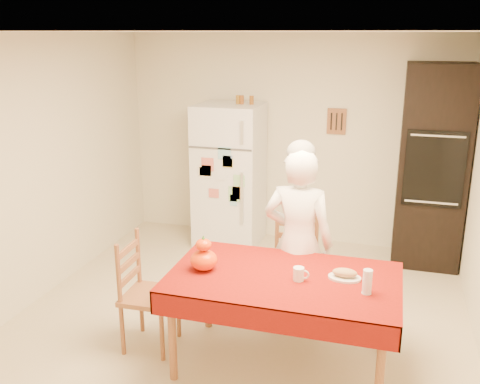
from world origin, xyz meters
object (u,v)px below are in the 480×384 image
at_px(oven_cabinet, 432,167).
at_px(seated_woman, 298,243).
at_px(dining_table, 283,285).
at_px(wine_glass, 367,282).
at_px(chair_far, 294,263).
at_px(bread_plate, 344,278).
at_px(chair_left, 142,289).
at_px(coffee_mug, 299,274).
at_px(refrigerator, 230,175).
at_px(pumpkin_lower, 204,260).

xyz_separation_m(oven_cabinet, seated_woman, (-1.12, -1.84, -0.29)).
bearing_deg(dining_table, wine_glass, -10.02).
xyz_separation_m(chair_far, bread_plate, (0.51, -0.74, 0.26)).
height_order(oven_cabinet, chair_left, oven_cabinet).
distance_m(seated_woman, coffee_mug, 0.60).
xyz_separation_m(oven_cabinet, dining_table, (-1.13, -2.39, -0.41)).
height_order(chair_far, seated_woman, seated_woman).
bearing_deg(oven_cabinet, chair_far, -127.27).
height_order(chair_far, bread_plate, chair_far).
distance_m(refrigerator, wine_glass, 3.02).
bearing_deg(chair_far, chair_left, -145.40).
height_order(chair_far, coffee_mug, chair_far).
bearing_deg(chair_far, refrigerator, 122.11).
bearing_deg(pumpkin_lower, oven_cabinet, 54.67).
height_order(chair_far, wine_glass, chair_far).
relative_size(coffee_mug, wine_glass, 0.57).
xyz_separation_m(refrigerator, dining_table, (1.15, -2.35, -0.16)).
bearing_deg(chair_far, oven_cabinet, 49.45).
height_order(refrigerator, chair_far, refrigerator).
bearing_deg(chair_far, bread_plate, -59.08).
xyz_separation_m(refrigerator, wine_glass, (1.76, -2.45, -0.00)).
distance_m(pumpkin_lower, wine_glass, 1.21).
bearing_deg(bread_plate, chair_far, 124.21).
xyz_separation_m(dining_table, chair_left, (-1.15, -0.02, -0.18)).
height_order(refrigerator, chair_left, refrigerator).
bearing_deg(seated_woman, refrigerator, -54.38).
xyz_separation_m(dining_table, wine_glass, (0.61, -0.11, 0.16)).
relative_size(dining_table, chair_far, 1.79).
xyz_separation_m(oven_cabinet, bread_plate, (-0.69, -2.32, -0.33)).
distance_m(chair_far, wine_glass, 1.20).
height_order(dining_table, chair_left, chair_left).
bearing_deg(seated_woman, oven_cabinet, -118.59).
height_order(refrigerator, pumpkin_lower, refrigerator).
distance_m(oven_cabinet, seated_woman, 2.18).
xyz_separation_m(chair_left, seated_woman, (1.16, 0.58, 0.30)).
bearing_deg(chair_far, coffee_mug, -81.17).
height_order(chair_far, pumpkin_lower, chair_far).
bearing_deg(coffee_mug, pumpkin_lower, -178.65).
xyz_separation_m(oven_cabinet, wine_glass, (-0.52, -2.50, -0.25)).
bearing_deg(oven_cabinet, refrigerator, -178.82).
height_order(dining_table, bread_plate, bread_plate).
xyz_separation_m(coffee_mug, pumpkin_lower, (-0.72, -0.02, 0.03)).
distance_m(chair_left, wine_glass, 1.80).
xyz_separation_m(refrigerator, seated_woman, (1.16, -1.79, -0.04)).
distance_m(coffee_mug, bread_plate, 0.34).
height_order(chair_far, chair_left, same).
xyz_separation_m(pumpkin_lower, bread_plate, (1.04, 0.13, -0.07)).
height_order(oven_cabinet, wine_glass, oven_cabinet).
bearing_deg(dining_table, bread_plate, 10.23).
bearing_deg(pumpkin_lower, chair_far, 58.40).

